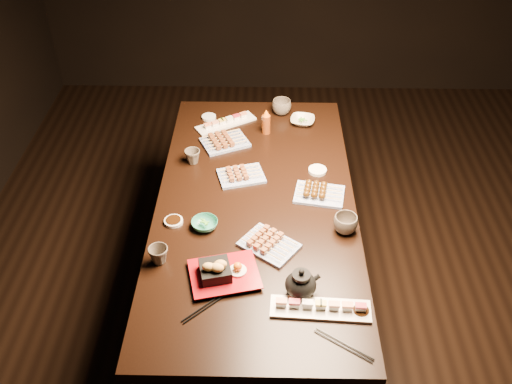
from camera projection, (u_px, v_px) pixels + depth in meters
ground at (305, 315)px, 3.02m from camera, size 5.00×5.00×0.00m
dining_table at (256, 260)px, 2.82m from camera, size 0.90×1.80×0.75m
sushi_platter_near at (321, 306)px, 2.09m from camera, size 0.38×0.12×0.05m
sushi_platter_far at (226, 121)px, 3.09m from camera, size 0.33×0.26×0.04m
yakitori_plate_center at (241, 173)px, 2.71m from camera, size 0.25×0.21×0.05m
yakitori_plate_right at (269, 242)px, 2.34m from camera, size 0.28×0.26×0.06m
yakitori_plate_left at (225, 139)px, 2.93m from camera, size 0.28×0.25×0.06m
tsukune_plate at (320, 191)px, 2.60m from camera, size 0.25×0.20×0.06m
edamame_bowl_green at (205, 224)px, 2.44m from camera, size 0.14×0.14×0.04m
edamame_bowl_cream at (303, 121)px, 3.10m from camera, size 0.15×0.15×0.03m
tempura_tray at (224, 268)px, 2.20m from camera, size 0.31×0.27×0.10m
teacup_near_left at (159, 255)px, 2.27m from camera, size 0.10×0.10×0.07m
teacup_mid_right at (345, 224)px, 2.41m from camera, size 0.12×0.12×0.08m
teacup_far_left at (193, 157)px, 2.80m from camera, size 0.09×0.09×0.07m
teacup_far_right at (282, 107)px, 3.16m from camera, size 0.12×0.12×0.08m
teapot at (301, 282)px, 2.13m from camera, size 0.19×0.19×0.12m
condiment_bottle at (266, 121)px, 2.99m from camera, size 0.05×0.05×0.14m
sauce_dish_west at (174, 221)px, 2.47m from camera, size 0.10×0.10×0.01m
sauce_dish_east at (317, 170)px, 2.76m from camera, size 0.11×0.11×0.02m
sauce_dish_se at (361, 312)px, 2.09m from camera, size 0.08×0.08×0.01m
sauce_dish_nw at (209, 117)px, 3.14m from camera, size 0.09×0.09×0.01m
chopsticks_near at (206, 307)px, 2.11m from camera, size 0.17×0.16×0.01m
chopsticks_se at (344, 345)px, 1.98m from camera, size 0.20×0.15×0.01m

